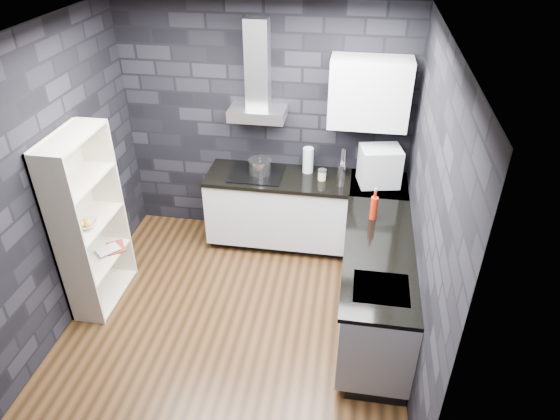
% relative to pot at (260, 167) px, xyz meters
% --- Properties ---
extents(ground, '(3.20, 3.20, 0.00)m').
position_rel_pot_xyz_m(ground, '(0.01, -1.32, -0.98)').
color(ground, '#462B15').
extents(ceiling, '(3.20, 3.20, 0.00)m').
position_rel_pot_xyz_m(ceiling, '(0.01, -1.32, 1.72)').
color(ceiling, white).
extents(wall_back, '(3.20, 0.05, 2.70)m').
position_rel_pot_xyz_m(wall_back, '(0.01, 0.31, 0.37)').
color(wall_back, black).
rests_on(wall_back, ground).
extents(wall_front, '(3.20, 0.05, 2.70)m').
position_rel_pot_xyz_m(wall_front, '(0.01, -2.94, 0.37)').
color(wall_front, black).
rests_on(wall_front, ground).
extents(wall_left, '(0.05, 3.20, 2.70)m').
position_rel_pot_xyz_m(wall_left, '(-1.61, -1.32, 0.37)').
color(wall_left, black).
rests_on(wall_left, ground).
extents(wall_right, '(0.05, 3.20, 2.70)m').
position_rel_pot_xyz_m(wall_right, '(1.64, -1.32, 0.37)').
color(wall_right, black).
rests_on(wall_right, ground).
extents(toekick_back, '(2.18, 0.50, 0.10)m').
position_rel_pot_xyz_m(toekick_back, '(0.51, 0.02, -0.93)').
color(toekick_back, black).
rests_on(toekick_back, ground).
extents(toekick_right, '(0.50, 1.78, 0.10)m').
position_rel_pot_xyz_m(toekick_right, '(1.35, -1.22, -0.93)').
color(toekick_right, black).
rests_on(toekick_right, ground).
extents(counter_back_cab, '(2.20, 0.60, 0.76)m').
position_rel_pot_xyz_m(counter_back_cab, '(0.51, -0.02, -0.50)').
color(counter_back_cab, silver).
rests_on(counter_back_cab, ground).
extents(counter_right_cab, '(0.60, 1.80, 0.76)m').
position_rel_pot_xyz_m(counter_right_cab, '(1.31, -1.22, -0.50)').
color(counter_right_cab, silver).
rests_on(counter_right_cab, ground).
extents(counter_back_top, '(2.20, 0.62, 0.04)m').
position_rel_pot_xyz_m(counter_back_top, '(0.51, -0.03, -0.10)').
color(counter_back_top, black).
rests_on(counter_back_top, counter_back_cab).
extents(counter_right_top, '(0.62, 1.80, 0.04)m').
position_rel_pot_xyz_m(counter_right_top, '(1.30, -1.22, -0.10)').
color(counter_right_top, black).
rests_on(counter_right_top, counter_right_cab).
extents(counter_corner_top, '(0.62, 0.62, 0.04)m').
position_rel_pot_xyz_m(counter_corner_top, '(1.31, -0.02, -0.10)').
color(counter_corner_top, black).
rests_on(counter_corner_top, counter_right_cab).
extents(hood_body, '(0.60, 0.34, 0.12)m').
position_rel_pot_xyz_m(hood_body, '(-0.04, 0.11, 0.58)').
color(hood_body, '#BABABF').
rests_on(hood_body, wall_back).
extents(hood_chimney, '(0.24, 0.20, 0.90)m').
position_rel_pot_xyz_m(hood_chimney, '(-0.04, 0.18, 1.09)').
color(hood_chimney, '#BABABF').
rests_on(hood_chimney, hood_body).
extents(upper_cabinet, '(0.80, 0.35, 0.70)m').
position_rel_pot_xyz_m(upper_cabinet, '(1.11, 0.11, 0.87)').
color(upper_cabinet, silver).
rests_on(upper_cabinet, wall_back).
extents(cooktop, '(0.58, 0.50, 0.01)m').
position_rel_pot_xyz_m(cooktop, '(-0.04, -0.02, -0.08)').
color(cooktop, black).
rests_on(cooktop, counter_back_top).
extents(sink_rim, '(0.44, 0.40, 0.01)m').
position_rel_pot_xyz_m(sink_rim, '(1.31, -1.72, -0.09)').
color(sink_rim, '#BABABF').
rests_on(sink_rim, counter_right_top).
extents(pot, '(0.30, 0.30, 0.14)m').
position_rel_pot_xyz_m(pot, '(0.00, 0.00, 0.00)').
color(pot, '#BBBBBF').
rests_on(pot, cooktop).
extents(glass_vase, '(0.14, 0.14, 0.29)m').
position_rel_pot_xyz_m(glass_vase, '(0.52, 0.13, 0.06)').
color(glass_vase, silver).
rests_on(glass_vase, counter_back_top).
extents(storage_jar, '(0.11, 0.11, 0.11)m').
position_rel_pot_xyz_m(storage_jar, '(0.69, -0.03, -0.03)').
color(storage_jar, '#CCB68B').
rests_on(storage_jar, counter_back_top).
extents(utensil_crock, '(0.12, 0.12, 0.13)m').
position_rel_pot_xyz_m(utensil_crock, '(0.90, 0.11, -0.02)').
color(utensil_crock, '#BBBBBF').
rests_on(utensil_crock, counter_back_top).
extents(appliance_garage, '(0.47, 0.40, 0.41)m').
position_rel_pot_xyz_m(appliance_garage, '(1.29, -0.05, 0.14)').
color(appliance_garage, '#B8BBC1').
rests_on(appliance_garage, counter_back_top).
extents(red_bottle, '(0.09, 0.09, 0.23)m').
position_rel_pot_xyz_m(red_bottle, '(1.24, -0.72, 0.03)').
color(red_bottle, '#B5200B').
rests_on(red_bottle, counter_right_top).
extents(bookshelf, '(0.38, 0.82, 1.80)m').
position_rel_pot_xyz_m(bookshelf, '(-1.41, -1.23, -0.08)').
color(bookshelf, beige).
rests_on(bookshelf, ground).
extents(fruit_bowl, '(0.26, 0.26, 0.06)m').
position_rel_pot_xyz_m(fruit_bowl, '(-1.41, -1.30, -0.05)').
color(fruit_bowl, silver).
rests_on(fruit_bowl, bookshelf).
extents(book_red, '(0.15, 0.11, 0.23)m').
position_rel_pot_xyz_m(book_red, '(-1.39, -1.07, -0.41)').
color(book_red, maroon).
rests_on(book_red, bookshelf).
extents(book_second, '(0.13, 0.12, 0.22)m').
position_rel_pot_xyz_m(book_second, '(-1.42, -1.04, -0.39)').
color(book_second, '#B2B2B2').
rests_on(book_second, bookshelf).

